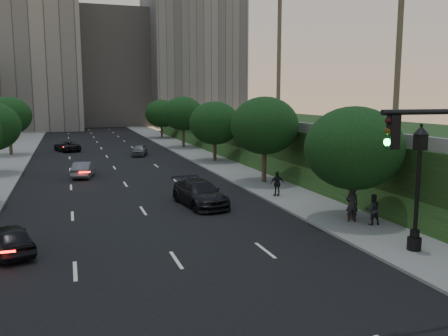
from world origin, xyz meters
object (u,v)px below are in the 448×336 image
object	(u,v)px
sedan_mid_left	(84,169)
sedan_far_right	(139,150)
street_lamp	(417,194)
sedan_far_left	(67,146)
sedan_near_left	(9,239)
sedan_near_right	(200,193)
pedestrian_b	(373,209)
pedestrian_c	(277,184)
pedestrian_a	(352,205)

from	to	relation	value
sedan_mid_left	sedan_far_right	xyz separation A→B (m)	(6.56, 13.16, -0.01)
street_lamp	sedan_far_left	bearing A→B (deg)	107.52
sedan_near_left	sedan_near_right	size ratio (longest dim) A/B	0.72
sedan_near_left	pedestrian_b	world-z (taller)	pedestrian_b
pedestrian_b	sedan_near_right	bearing A→B (deg)	-40.40
street_lamp	pedestrian_c	world-z (taller)	street_lamp
pedestrian_b	sedan_far_right	bearing A→B (deg)	-71.99
street_lamp	sedan_near_left	distance (m)	17.58
sedan_far_left	pedestrian_c	distance (m)	35.56
sedan_near_right	sedan_far_right	bearing A→B (deg)	82.49
sedan_mid_left	pedestrian_a	distance (m)	23.74
sedan_near_right	pedestrian_b	world-z (taller)	pedestrian_b
sedan_mid_left	pedestrian_c	bearing A→B (deg)	144.87
street_lamp	sedan_mid_left	xyz separation A→B (m)	(-12.92, 24.78, -1.96)
sedan_far_right	pedestrian_b	xyz separation A→B (m)	(7.11, -33.90, 0.29)
sedan_near_left	sedan_far_right	size ratio (longest dim) A/B	1.01
sedan_mid_left	pedestrian_a	bearing A→B (deg)	134.61
sedan_near_left	pedestrian_c	size ratio (longest dim) A/B	2.33
sedan_near_left	sedan_far_left	bearing A→B (deg)	-110.85
sedan_far_right	pedestrian_c	bearing A→B (deg)	-63.02
sedan_mid_left	sedan_far_right	world-z (taller)	sedan_mid_left
street_lamp	pedestrian_b	xyz separation A→B (m)	(0.75, 4.05, -1.68)
sedan_mid_left	pedestrian_a	xyz separation A→B (m)	(13.00, -19.86, 0.40)
sedan_mid_left	sedan_near_right	bearing A→B (deg)	127.68
pedestrian_b	pedestrian_c	xyz separation A→B (m)	(-1.69, 8.10, 0.03)
sedan_near_right	pedestrian_a	distance (m)	9.34
sedan_far_right	street_lamp	bearing A→B (deg)	-65.38
sedan_near_left	sedan_far_left	world-z (taller)	sedan_near_left
sedan_far_right	pedestrian_c	size ratio (longest dim) A/B	2.31
sedan_near_left	street_lamp	bearing A→B (deg)	144.72
sedan_near_left	sedan_near_right	xyz separation A→B (m)	(10.21, 6.26, 0.12)
sedan_near_left	pedestrian_a	size ratio (longest dim) A/B	2.11
sedan_mid_left	pedestrian_b	bearing A→B (deg)	134.79
sedan_near_right	pedestrian_b	distance (m)	10.44
sedan_near_left	pedestrian_b	bearing A→B (deg)	158.27
sedan_mid_left	sedan_far_left	size ratio (longest dim) A/B	0.89
pedestrian_a	pedestrian_b	world-z (taller)	pedestrian_a
pedestrian_b	pedestrian_c	world-z (taller)	pedestrian_c
street_lamp	sedan_far_left	world-z (taller)	street_lamp
sedan_near_left	pedestrian_b	distance (m)	17.43
sedan_mid_left	sedan_far_left	bearing A→B (deg)	-74.89
sedan_far_left	sedan_near_left	bearing A→B (deg)	67.31
sedan_mid_left	sedan_far_left	distance (m)	20.38
sedan_far_right	sedan_near_right	bearing A→B (deg)	-75.03
sedan_near_right	sedan_far_right	size ratio (longest dim) A/B	1.39
pedestrian_a	sedan_far_left	bearing A→B (deg)	-55.83
street_lamp	pedestrian_b	world-z (taller)	street_lamp
pedestrian_b	pedestrian_c	size ratio (longest dim) A/B	0.96
street_lamp	sedan_near_right	world-z (taller)	street_lamp
sedan_far_left	pedestrian_b	xyz separation A→B (m)	(14.99, -41.07, 0.31)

